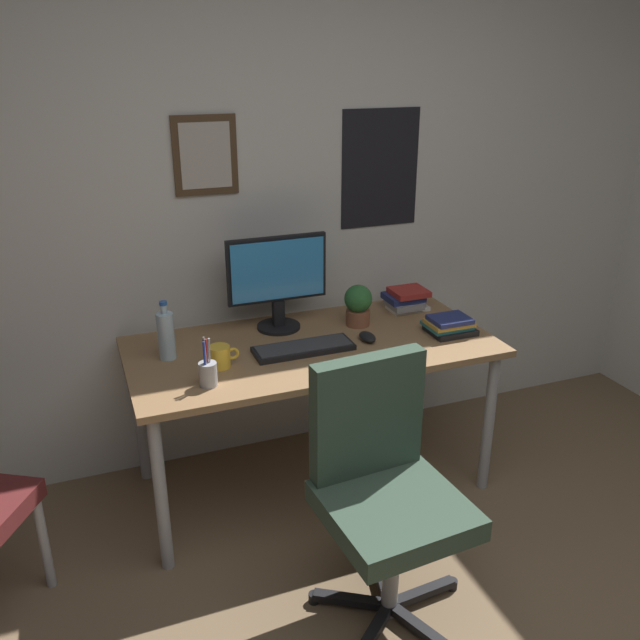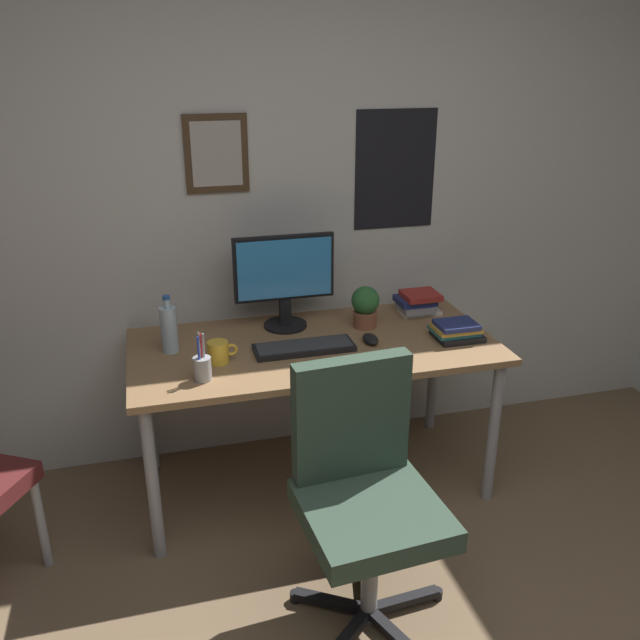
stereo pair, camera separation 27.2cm
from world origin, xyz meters
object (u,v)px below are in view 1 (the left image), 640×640
object	(u,v)px
computer_mouse	(367,337)
book_stack_left	(449,325)
coffee_mug_near	(220,357)
pen_cup	(208,373)
monitor	(277,279)
keyboard	(304,348)
office_chair	(383,481)
book_stack_right	(406,299)
water_bottle	(166,335)
potted_plant	(358,304)

from	to	relation	value
computer_mouse	book_stack_left	distance (m)	0.39
coffee_mug_near	pen_cup	world-z (taller)	pen_cup
pen_cup	monitor	bearing A→B (deg)	46.68
monitor	keyboard	distance (m)	0.36
office_chair	monitor	world-z (taller)	monitor
book_stack_right	keyboard	bearing A→B (deg)	-156.51
coffee_mug_near	book_stack_right	bearing A→B (deg)	16.73
keyboard	water_bottle	distance (m)	0.58
coffee_mug_near	monitor	bearing A→B (deg)	41.69
book_stack_left	monitor	bearing A→B (deg)	154.37
monitor	pen_cup	distance (m)	0.65
book_stack_left	water_bottle	bearing A→B (deg)	171.25
book_stack_left	book_stack_right	size ratio (longest dim) A/B	1.02
water_bottle	book_stack_right	size ratio (longest dim) A/B	1.22
monitor	book_stack_right	distance (m)	0.68
keyboard	book_stack_right	size ratio (longest dim) A/B	2.08
keyboard	book_stack_left	size ratio (longest dim) A/B	2.03
office_chair	monitor	size ratio (longest dim) A/B	2.07
keyboard	potted_plant	bearing A→B (deg)	28.95
monitor	coffee_mug_near	xyz separation A→B (m)	(-0.35, -0.31, -0.19)
keyboard	pen_cup	xyz separation A→B (m)	(-0.45, -0.17, 0.04)
office_chair	water_bottle	size ratio (longest dim) A/B	3.76
monitor	pen_cup	bearing A→B (deg)	-133.32
monitor	book_stack_left	world-z (taller)	monitor
water_bottle	office_chair	bearing A→B (deg)	-55.59
book_stack_left	pen_cup	bearing A→B (deg)	-174.27
keyboard	pen_cup	bearing A→B (deg)	-159.32
monitor	water_bottle	size ratio (longest dim) A/B	1.82
potted_plant	pen_cup	distance (m)	0.86
office_chair	potted_plant	bearing A→B (deg)	71.51
computer_mouse	coffee_mug_near	xyz separation A→B (m)	(-0.67, -0.03, 0.03)
pen_cup	computer_mouse	bearing A→B (deg)	12.72
keyboard	computer_mouse	bearing A→B (deg)	-0.02
coffee_mug_near	water_bottle	bearing A→B (deg)	139.34
book_stack_left	book_stack_right	bearing A→B (deg)	98.11
potted_plant	coffee_mug_near	bearing A→B (deg)	-163.30
office_chair	water_bottle	bearing A→B (deg)	124.41
keyboard	coffee_mug_near	bearing A→B (deg)	-176.06
water_bottle	pen_cup	distance (m)	0.33
computer_mouse	water_bottle	world-z (taller)	water_bottle
water_bottle	book_stack_right	distance (m)	1.20
water_bottle	potted_plant	world-z (taller)	water_bottle
water_bottle	book_stack_left	size ratio (longest dim) A/B	1.19
book_stack_right	water_bottle	bearing A→B (deg)	-173.21
coffee_mug_near	potted_plant	xyz separation A→B (m)	(0.70, 0.21, 0.06)
monitor	computer_mouse	size ratio (longest dim) A/B	4.18
monitor	book_stack_right	size ratio (longest dim) A/B	2.22
book_stack_left	coffee_mug_near	bearing A→B (deg)	178.35
computer_mouse	coffee_mug_near	size ratio (longest dim) A/B	0.88
coffee_mug_near	book_stack_right	xyz separation A→B (m)	(1.00, 0.30, 0.01)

